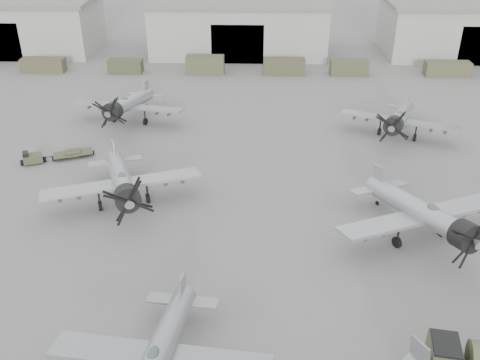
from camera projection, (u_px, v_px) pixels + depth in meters
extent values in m
plane|color=#60605E|center=(209.00, 306.00, 35.74)|extent=(220.00, 220.00, 0.00)
cube|color=#9B9C92|center=(11.00, 26.00, 88.97)|extent=(28.00, 14.00, 8.00)
cube|color=#9B9C92|center=(239.00, 27.00, 87.95)|extent=(28.00, 14.00, 8.00)
cube|color=slate|center=(239.00, 0.00, 85.83)|extent=(29.00, 14.80, 0.70)
cube|color=black|center=(237.00, 44.00, 82.49)|extent=(8.12, 0.40, 6.00)
cube|color=#9B9C92|center=(472.00, 29.00, 86.92)|extent=(28.00, 14.00, 8.00)
cube|color=slate|center=(478.00, 1.00, 84.81)|extent=(29.00, 14.80, 0.70)
cube|color=#45432D|center=(43.00, 65.00, 79.69)|extent=(6.38, 2.20, 2.04)
cube|color=#3B3F29|center=(126.00, 66.00, 79.38)|extent=(4.98, 2.20, 1.97)
cube|color=#46492F|center=(205.00, 65.00, 78.90)|extent=(5.60, 2.20, 2.61)
cube|color=#42412B|center=(284.00, 66.00, 78.66)|extent=(5.98, 2.20, 2.31)
cube|color=#43442D|center=(349.00, 68.00, 78.43)|extent=(5.48, 2.20, 2.17)
cube|color=#494930|center=(447.00, 69.00, 78.08)|extent=(6.51, 2.20, 2.06)
cylinder|color=gray|center=(163.00, 345.00, 29.86)|extent=(2.71, 10.61, 3.09)
cube|color=gray|center=(160.00, 356.00, 29.46)|extent=(12.55, 3.62, 0.56)
cube|color=gray|center=(183.00, 288.00, 33.80)|extent=(0.31, 1.65, 1.98)
ellipsoid|color=#3F4C54|center=(153.00, 355.00, 28.05)|extent=(0.73, 1.25, 0.55)
cylinder|color=black|center=(183.00, 317.00, 34.61)|extent=(0.16, 0.33, 0.32)
cube|color=gray|center=(420.00, 357.00, 28.72)|extent=(0.79, 1.66, 2.10)
cylinder|color=#9DA1A6|center=(121.00, 177.00, 46.42)|extent=(5.43, 11.39, 3.39)
cylinder|color=black|center=(128.00, 198.00, 41.79)|extent=(2.52, 2.31, 2.26)
cube|color=#9DA1A6|center=(122.00, 184.00, 46.02)|extent=(13.59, 6.85, 0.61)
cube|color=#9DA1A6|center=(114.00, 151.00, 50.58)|extent=(0.73, 1.75, 2.17)
ellipsoid|color=#3F4C54|center=(122.00, 177.00, 44.50)|extent=(1.05, 1.45, 0.61)
cylinder|color=black|center=(100.00, 206.00, 46.12)|extent=(0.58, 0.92, 0.87)
cylinder|color=black|center=(148.00, 198.00, 47.24)|extent=(0.58, 0.92, 0.87)
cylinder|color=black|center=(117.00, 175.00, 51.48)|extent=(0.24, 0.37, 0.35)
cylinder|color=#999BA2|center=(416.00, 209.00, 41.81)|extent=(6.15, 11.56, 3.49)
cylinder|color=black|center=(466.00, 236.00, 37.13)|extent=(2.64, 2.45, 2.32)
cube|color=#999BA2|center=(421.00, 216.00, 41.40)|extent=(13.82, 7.70, 0.63)
cube|color=#999BA2|center=(378.00, 177.00, 46.00)|extent=(0.85, 1.76, 2.23)
ellipsoid|color=#3F4C54|center=(434.00, 209.00, 39.86)|extent=(1.14, 1.50, 0.63)
cylinder|color=black|center=(397.00, 242.00, 41.42)|extent=(0.64, 0.94, 0.89)
cylinder|color=black|center=(441.00, 231.00, 42.76)|extent=(0.64, 0.94, 0.89)
cylinder|color=black|center=(377.00, 203.00, 46.93)|extent=(0.26, 0.38, 0.36)
cylinder|color=gray|center=(131.00, 102.00, 62.62)|extent=(3.66, 11.05, 3.23)
cylinder|color=black|center=(112.00, 111.00, 58.11)|extent=(2.25, 1.99, 2.15)
cube|color=gray|center=(129.00, 106.00, 62.22)|extent=(13.12, 4.76, 0.58)
cube|color=gray|center=(146.00, 88.00, 66.68)|extent=(0.46, 1.71, 2.06)
ellipsoid|color=#3F4C54|center=(124.00, 100.00, 60.76)|extent=(0.85, 1.34, 0.58)
cylinder|color=black|center=(114.00, 119.00, 63.24)|extent=(0.45, 0.87, 0.83)
cylinder|color=black|center=(145.00, 122.00, 62.46)|extent=(0.45, 0.87, 0.83)
cylinder|color=black|center=(147.00, 106.00, 67.53)|extent=(0.19, 0.35, 0.33)
cylinder|color=#909498|center=(401.00, 116.00, 58.99)|extent=(5.58, 10.55, 3.18)
cylinder|color=black|center=(393.00, 126.00, 54.81)|extent=(2.41, 2.23, 2.12)
cube|color=#909498|center=(399.00, 120.00, 58.63)|extent=(12.61, 6.99, 0.57)
cube|color=#909498|center=(408.00, 101.00, 62.72)|extent=(0.77, 1.61, 2.03)
ellipsoid|color=#3F4C54|center=(399.00, 114.00, 57.24)|extent=(1.04, 1.36, 0.57)
cylinder|color=black|center=(379.00, 132.00, 59.96)|extent=(0.58, 0.86, 0.81)
cylinder|color=black|center=(415.00, 138.00, 58.56)|extent=(0.58, 0.86, 0.81)
cylinder|color=black|center=(405.00, 120.00, 63.57)|extent=(0.24, 0.35, 0.33)
cube|color=#40472F|center=(443.00, 356.00, 29.95)|extent=(1.97, 2.56, 1.72)
cube|color=black|center=(447.00, 344.00, 29.51)|extent=(1.82, 2.24, 0.15)
cube|color=#3E402A|center=(33.00, 158.00, 53.70)|extent=(2.13, 1.73, 0.82)
cube|color=black|center=(25.00, 155.00, 53.26)|extent=(0.82, 1.04, 0.51)
cylinder|color=black|center=(33.00, 161.00, 53.85)|extent=(1.35, 0.99, 0.57)
cylinder|color=black|center=(47.00, 157.00, 54.15)|extent=(1.17, 0.54, 0.08)
cube|color=#3E402A|center=(73.00, 153.00, 54.92)|extent=(4.14, 2.78, 0.18)
cylinder|color=black|center=(73.00, 156.00, 55.05)|extent=(1.59, 0.99, 0.45)
cylinder|color=#3E402A|center=(73.00, 152.00, 54.82)|extent=(1.45, 0.84, 0.33)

